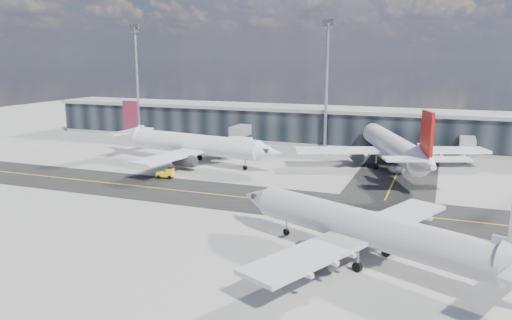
# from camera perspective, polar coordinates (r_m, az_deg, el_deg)

# --- Properties ---
(ground) EXTENTS (300.00, 300.00, 0.00)m
(ground) POSITION_cam_1_polar(r_m,az_deg,el_deg) (71.13, -1.06, -5.31)
(ground) COLOR gray
(ground) RESTS_ON ground
(taxiway_lanes) EXTENTS (180.00, 63.00, 0.03)m
(taxiway_lanes) POSITION_cam_1_polar(r_m,az_deg,el_deg) (79.65, 4.46, -3.46)
(taxiway_lanes) COLOR black
(taxiway_lanes) RESTS_ON ground
(terminal_concourse) EXTENTS (152.00, 19.80, 8.80)m
(terminal_concourse) POSITION_cam_1_polar(r_m,az_deg,el_deg) (121.85, 8.68, 3.71)
(terminal_concourse) COLOR black
(terminal_concourse) RESTS_ON ground
(floodlight_masts) EXTENTS (102.50, 0.70, 28.90)m
(floodlight_masts) POSITION_cam_1_polar(r_m,az_deg,el_deg) (114.05, 8.08, 9.00)
(floodlight_masts) COLOR gray
(floodlight_masts) RESTS_ON ground
(airliner_af) EXTENTS (39.43, 33.78, 11.70)m
(airliner_af) POSITION_cam_1_polar(r_m,az_deg,el_deg) (99.60, -7.34, 1.83)
(airliner_af) COLOR white
(airliner_af) RESTS_ON ground
(airliner_redtail) EXTENTS (36.10, 41.74, 12.81)m
(airliner_redtail) POSITION_cam_1_polar(r_m,az_deg,el_deg) (97.33, 15.44, 1.48)
(airliner_redtail) COLOR white
(airliner_redtail) RESTS_ON ground
(airliner_near) EXTENTS (34.84, 30.07, 10.83)m
(airliner_near) POSITION_cam_1_polar(r_m,az_deg,el_deg) (52.50, 12.99, -7.79)
(airliner_near) COLOR #BABCBF
(airliner_near) RESTS_ON ground
(baggage_tug) EXTENTS (3.19, 1.99, 1.87)m
(baggage_tug) POSITION_cam_1_polar(r_m,az_deg,el_deg) (88.23, -10.16, -1.49)
(baggage_tug) COLOR yellow
(baggage_tug) RESTS_ON ground
(service_van) EXTENTS (3.64, 6.37, 1.67)m
(service_van) POSITION_cam_1_polar(r_m,az_deg,el_deg) (95.95, 16.02, -0.76)
(service_van) COLOR white
(service_van) RESTS_ON ground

